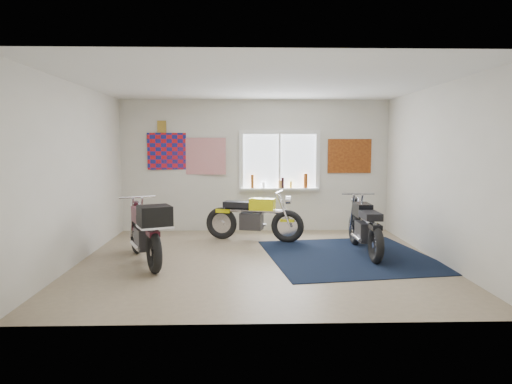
{
  "coord_description": "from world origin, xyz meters",
  "views": [
    {
      "loc": [
        -0.24,
        -6.91,
        1.8
      ],
      "look_at": [
        -0.04,
        0.4,
        1.03
      ],
      "focal_mm": 32.0,
      "sensor_mm": 36.0,
      "label": 1
    }
  ],
  "objects_px": {
    "maroon_tourer": "(146,231)",
    "navy_rug": "(349,256)",
    "black_chrome_bike": "(365,228)",
    "yellow_triumph": "(253,219)"
  },
  "relations": [
    {
      "from": "navy_rug",
      "to": "maroon_tourer",
      "type": "xyz_separation_m",
      "value": [
        -3.13,
        -0.42,
        0.5
      ]
    },
    {
      "from": "navy_rug",
      "to": "maroon_tourer",
      "type": "relative_size",
      "value": 1.4
    },
    {
      "from": "yellow_triumph",
      "to": "black_chrome_bike",
      "type": "relative_size",
      "value": 0.98
    },
    {
      "from": "yellow_triumph",
      "to": "maroon_tourer",
      "type": "height_order",
      "value": "maroon_tourer"
    },
    {
      "from": "black_chrome_bike",
      "to": "navy_rug",
      "type": "bearing_deg",
      "value": 123.38
    },
    {
      "from": "maroon_tourer",
      "to": "navy_rug",
      "type": "bearing_deg",
      "value": -105.8
    },
    {
      "from": "navy_rug",
      "to": "yellow_triumph",
      "type": "distance_m",
      "value": 2.0
    },
    {
      "from": "black_chrome_bike",
      "to": "maroon_tourer",
      "type": "xyz_separation_m",
      "value": [
        -3.44,
        -0.62,
        0.09
      ]
    },
    {
      "from": "black_chrome_bike",
      "to": "maroon_tourer",
      "type": "height_order",
      "value": "maroon_tourer"
    },
    {
      "from": "yellow_triumph",
      "to": "black_chrome_bike",
      "type": "distance_m",
      "value": 2.09
    }
  ]
}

